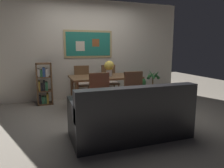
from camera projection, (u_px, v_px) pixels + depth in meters
ground_plane at (110, 115)px, 4.26m from camera, size 12.00×12.00×0.00m
wall_back_with_painting at (90, 50)px, 5.59m from camera, size 5.20×0.14×2.60m
dining_table at (105, 80)px, 4.72m from camera, size 1.56×0.85×0.73m
dining_chair_far_right at (109, 79)px, 5.51m from camera, size 0.40×0.41×0.91m
dining_chair_far_left at (83, 81)px, 5.28m from camera, size 0.40×0.41×0.91m
dining_chair_near_right at (131, 89)px, 4.17m from camera, size 0.40×0.41×0.91m
dining_chair_near_left at (98, 92)px, 3.96m from camera, size 0.40×0.41×0.91m
leather_couch at (131, 118)px, 3.17m from camera, size 1.80×0.84×0.84m
bookshelf at (44, 85)px, 5.00m from camera, size 0.36×0.28×1.01m
potted_ivy at (140, 86)px, 5.91m from camera, size 0.35×0.35×0.59m
potted_palm at (153, 89)px, 5.58m from camera, size 0.37×0.37×0.80m
flower_vase at (109, 67)px, 4.67m from camera, size 0.23×0.22×0.35m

